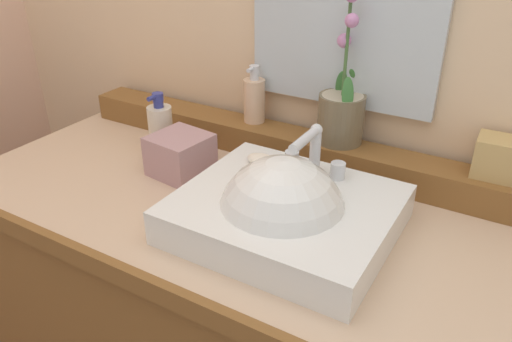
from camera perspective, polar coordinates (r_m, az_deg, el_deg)
vanity_cabinet at (r=1.43m, az=-1.90°, el=-18.63°), size 1.33×0.63×0.89m
back_ledge at (r=1.32m, az=3.58°, el=2.98°), size 1.26×0.10×0.07m
sink_basin at (r=1.02m, az=3.14°, el=-5.17°), size 0.42×0.37×0.28m
soap_bar at (r=1.13m, az=0.64°, el=1.29°), size 0.07×0.04×0.02m
potted_plant at (r=1.24m, az=9.65°, el=6.72°), size 0.11×0.11×0.36m
soap_dispenser at (r=1.35m, az=-0.19°, el=8.16°), size 0.06×0.06×0.15m
trinket_box at (r=1.19m, az=25.81°, el=1.35°), size 0.10×0.08×0.09m
lotion_bottle at (r=1.36m, az=-10.73°, el=4.74°), size 0.06×0.07×0.17m
tissue_box at (r=1.25m, az=-8.56°, el=1.83°), size 0.14×0.14×0.10m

